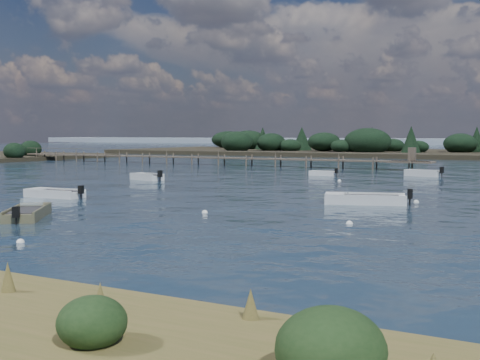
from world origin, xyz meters
The scene contains 15 objects.
ground centered at (0.00, 60.00, 0.00)m, with size 400.00×400.00×0.00m, color #152331.
tender_far_grey_b centered at (7.14, 38.43, 0.19)m, with size 3.92×2.06×1.31m.
tender_far_white centered at (-2.12, 34.57, 0.14)m, with size 2.98×1.20×1.01m.
dinghy_near_olive centered at (-4.67, -1.83, 0.15)m, with size 3.78×4.45×1.13m.
dinghy_mid_grey centered at (-10.79, 6.12, 0.15)m, with size 4.46×1.76×1.12m.
dinghy_mid_white_b centered at (8.80, 12.23, 0.17)m, with size 5.30×3.13×1.30m.
tender_far_grey centered at (-14.53, 21.43, 0.17)m, with size 3.94×2.32×1.25m.
buoy_a centered at (0.61, -7.05, 0.00)m, with size 0.32×0.32×0.32m, color white.
buoy_b centered at (10.52, 3.80, 0.00)m, with size 0.32×0.32×0.32m, color white.
buoy_c centered at (-12.34, 7.40, 0.00)m, with size 0.32×0.32×0.32m, color white.
buoy_e centered at (1.69, 28.60, 0.00)m, with size 0.32×0.32×0.32m, color white.
buoy_extra_a centered at (11.42, 14.53, 0.00)m, with size 0.32×0.32×0.32m, color white.
buoy_extra_b centered at (2.37, 3.99, 0.00)m, with size 0.32×0.32×0.32m, color white.
jetty centered at (-21.74, 47.99, 0.98)m, with size 64.50×3.20×3.40m.
distant_haze centered at (-90.00, 230.00, 0.00)m, with size 280.00×20.00×2.40m, color gray.
Camera 1 is at (19.19, -23.63, 4.26)m, focal length 45.00 mm.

